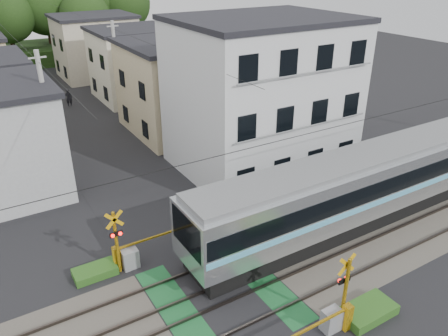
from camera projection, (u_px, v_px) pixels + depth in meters
ground at (222, 295)px, 17.65m from camera, size 120.00×120.00×0.00m
track_bed at (222, 295)px, 17.63m from camera, size 120.00×120.00×0.14m
crossing_signal_near at (335, 315)px, 15.73m from camera, size 4.74×0.65×3.09m
crossing_signal_far at (127, 254)px, 18.94m from camera, size 4.74×0.65×3.09m
apartment_block at (260, 95)px, 26.87m from camera, size 10.20×8.36×9.30m
houses_row at (64, 78)px, 36.27m from camera, size 22.07×31.35×6.80m
tree_hill at (9, 17)px, 52.11m from camera, size 40.00×12.91×11.83m
catenary at (340, 179)px, 18.85m from camera, size 60.00×5.04×7.00m
utility_poles at (54, 77)px, 33.06m from camera, size 7.90×42.00×8.00m
pedestrian at (69, 98)px, 39.55m from camera, size 0.67×0.55×1.59m
weed_patches at (259, 278)px, 18.32m from camera, size 10.25×8.80×0.40m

